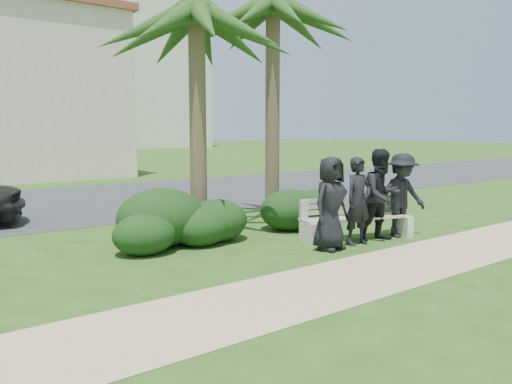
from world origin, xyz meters
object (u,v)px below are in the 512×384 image
Objects in this scene: man_a at (331,203)px; palm_right at (273,8)px; man_c at (382,195)px; palm_left at (196,16)px; man_d at (401,195)px; man_b at (358,201)px; park_bench at (356,221)px.

palm_right is at bearing 62.08° from man_a.
man_c is 0.30× the size of palm_right.
palm_left is at bearing -168.52° from palm_right.
palm_right is at bearing 119.05° from man_d.
palm_left is at bearing 129.70° from man_b.
man_b is 0.31× the size of palm_left.
park_bench is 0.41× the size of palm_right.
palm_right is (2.19, 0.45, 0.54)m from palm_left.
man_d is 4.93m from palm_right.
man_b is at bearing -10.09° from man_a.
park_bench is 5.04m from palm_right.
man_c reaches higher than man_d.
man_b is 0.28× the size of palm_right.
man_b reaches higher than park_bench.
man_d is (1.16, -0.05, 0.02)m from man_b.
palm_left is (-2.97, 2.50, 3.34)m from man_d.
palm_left is (-1.81, 2.45, 3.35)m from man_b.
man_c is at bearing -10.91° from man_a.
man_c reaches higher than man_a.
man_d is 0.28× the size of palm_right.
park_bench is at bearing -91.73° from palm_right.
man_c is 0.33× the size of palm_left.
man_a is 0.94× the size of man_c.
park_bench is 0.45× the size of palm_left.
man_a is (-0.97, -0.28, 0.46)m from park_bench.
man_c is (0.58, -0.04, 0.06)m from man_b.
man_d is at bearing 9.57° from man_c.
man_c is 4.77m from palm_left.
palm_right reaches higher than man_a.
palm_left reaches higher than park_bench.
man_b is at bearing -53.43° from palm_left.
park_bench is 1.44× the size of man_a.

